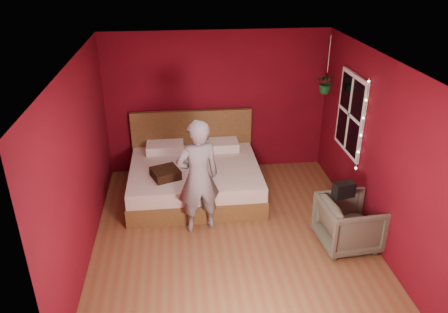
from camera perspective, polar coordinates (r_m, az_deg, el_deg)
floor at (r=6.56m, az=1.06°, el=-10.29°), size 4.50×4.50×0.00m
room_walls at (r=5.74m, az=1.19°, el=3.39°), size 4.04×4.54×2.62m
window at (r=7.12m, az=16.17°, el=5.33°), size 0.05×0.97×1.27m
fairy_lights at (r=6.66m, az=17.58°, el=3.73°), size 0.04×0.04×1.45m
bed at (r=7.53m, az=-3.86°, el=-2.44°), size 2.19×1.86×1.20m
person at (r=6.28m, az=-3.41°, el=-2.72°), size 0.72×0.56×1.75m
armchair at (r=6.43m, az=15.98°, el=-8.36°), size 0.85×0.83×0.72m
handbag at (r=6.26m, az=15.38°, el=-4.22°), size 0.32×0.21×0.21m
throw_pillow at (r=6.98m, az=-7.66°, el=-2.20°), size 0.52×0.52×0.14m
hanging_plant at (r=7.50m, az=13.21°, el=9.35°), size 0.39×0.37×0.95m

